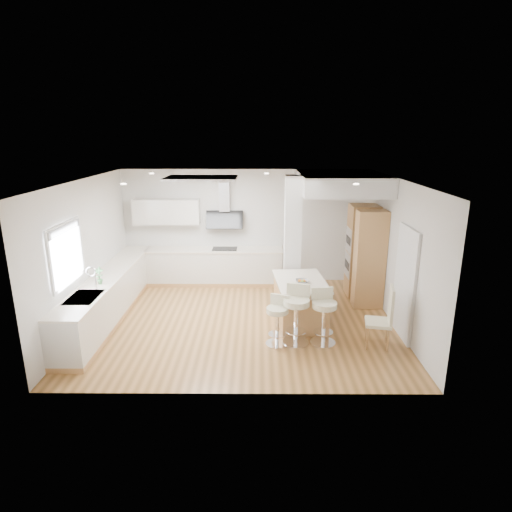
{
  "coord_description": "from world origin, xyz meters",
  "views": [
    {
      "loc": [
        0.33,
        -7.89,
        3.63
      ],
      "look_at": [
        0.28,
        0.4,
        1.24
      ],
      "focal_mm": 30.0,
      "sensor_mm": 36.0,
      "label": 1
    }
  ],
  "objects_px": {
    "peninsula": "(300,301)",
    "bar_stool_b": "(297,312)",
    "bar_stool_c": "(324,314)",
    "dining_chair": "(385,315)",
    "bar_stool_a": "(278,318)"
  },
  "relations": [
    {
      "from": "bar_stool_c",
      "to": "dining_chair",
      "type": "relative_size",
      "value": 0.9
    },
    {
      "from": "peninsula",
      "to": "bar_stool_b",
      "type": "bearing_deg",
      "value": -104.62
    },
    {
      "from": "bar_stool_b",
      "to": "bar_stool_c",
      "type": "bearing_deg",
      "value": 12.66
    },
    {
      "from": "bar_stool_c",
      "to": "dining_chair",
      "type": "bearing_deg",
      "value": -16.74
    },
    {
      "from": "dining_chair",
      "to": "bar_stool_b",
      "type": "bearing_deg",
      "value": -174.52
    },
    {
      "from": "dining_chair",
      "to": "bar_stool_c",
      "type": "bearing_deg",
      "value": -176.44
    },
    {
      "from": "bar_stool_b",
      "to": "peninsula",
      "type": "bearing_deg",
      "value": 94.59
    },
    {
      "from": "peninsula",
      "to": "bar_stool_b",
      "type": "height_order",
      "value": "bar_stool_b"
    },
    {
      "from": "bar_stool_b",
      "to": "bar_stool_c",
      "type": "distance_m",
      "value": 0.48
    },
    {
      "from": "bar_stool_c",
      "to": "peninsula",
      "type": "bearing_deg",
      "value": 100.88
    },
    {
      "from": "bar_stool_b",
      "to": "bar_stool_c",
      "type": "relative_size",
      "value": 1.06
    },
    {
      "from": "peninsula",
      "to": "bar_stool_c",
      "type": "xyz_separation_m",
      "value": [
        0.33,
        -0.9,
        0.13
      ]
    },
    {
      "from": "peninsula",
      "to": "bar_stool_c",
      "type": "bearing_deg",
      "value": -75.02
    },
    {
      "from": "bar_stool_a",
      "to": "peninsula",
      "type": "bearing_deg",
      "value": 83.74
    },
    {
      "from": "peninsula",
      "to": "bar_stool_a",
      "type": "bearing_deg",
      "value": -122.09
    }
  ]
}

